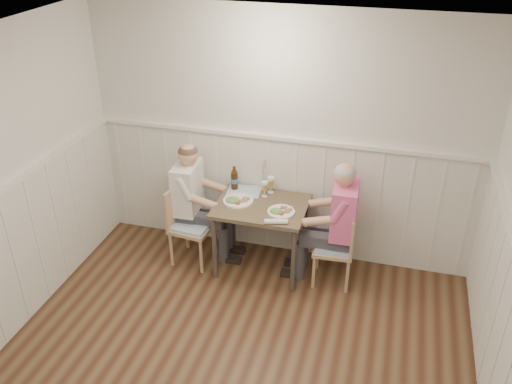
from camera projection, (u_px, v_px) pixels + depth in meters
room_shell at (204, 243)px, 3.41m from camera, size 4.04×4.54×2.60m
wainscot at (238, 282)px, 4.40m from camera, size 4.00×4.49×1.34m
dining_table at (261, 213)px, 5.41m from camera, size 0.90×0.70×0.75m
chair_right at (339, 245)px, 5.30m from camera, size 0.40×0.40×0.81m
chair_left at (188, 222)px, 5.62m from camera, size 0.45×0.45×0.86m
man_in_pink at (338, 232)px, 5.29m from camera, size 0.61×0.43×1.31m
diner_cream at (193, 209)px, 5.69m from camera, size 0.61×0.43×1.30m
plate_man at (280, 211)px, 5.22m from camera, size 0.27×0.27×0.07m
plate_diner at (237, 200)px, 5.40m from camera, size 0.31×0.31×0.08m
beer_glass_a at (271, 182)px, 5.52m from camera, size 0.07×0.07×0.18m
beer_glass_b at (265, 187)px, 5.46m from camera, size 0.07×0.07×0.17m
beer_bottle at (234, 179)px, 5.59m from camera, size 0.07×0.07×0.26m
rolled_napkin at (276, 221)px, 5.04m from camera, size 0.22×0.10×0.05m
grass_vase at (262, 175)px, 5.56m from camera, size 0.04×0.04×0.37m
gingham_mat at (244, 191)px, 5.60m from camera, size 0.37×0.31×0.01m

